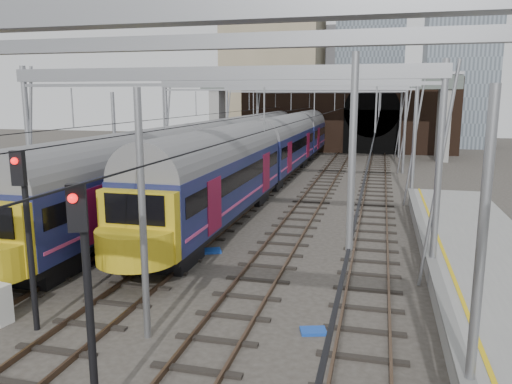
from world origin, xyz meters
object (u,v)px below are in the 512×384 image
(train_second, at_px, (226,149))
(signal_near_left, at_px, (26,221))
(train_main, at_px, (299,137))
(signal_near_centre, at_px, (85,278))

(train_second, distance_m, signal_near_left, 27.12)
(train_main, relative_size, signal_near_left, 13.37)
(train_main, bearing_deg, signal_near_left, -92.01)
(signal_near_left, height_order, signal_near_centre, signal_near_left)
(train_main, xyz_separation_m, signal_near_left, (-1.38, -39.26, 0.66))
(train_main, height_order, train_second, train_main)
(train_main, height_order, signal_near_centre, train_main)
(train_main, xyz_separation_m, signal_near_centre, (2.63, -42.58, 0.56))
(train_main, distance_m, signal_near_left, 39.29)
(signal_near_left, distance_m, signal_near_centre, 5.21)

